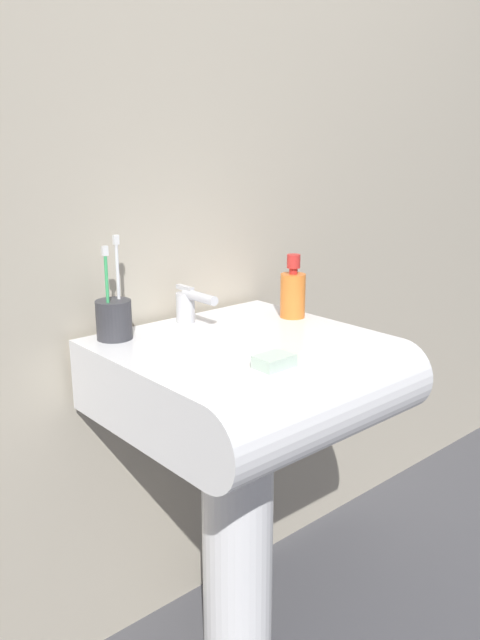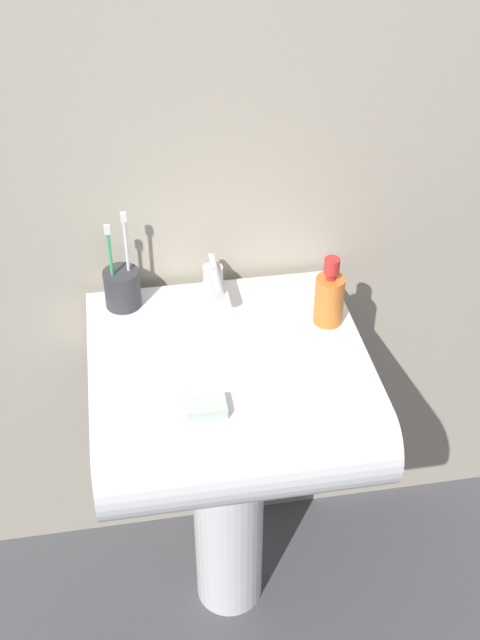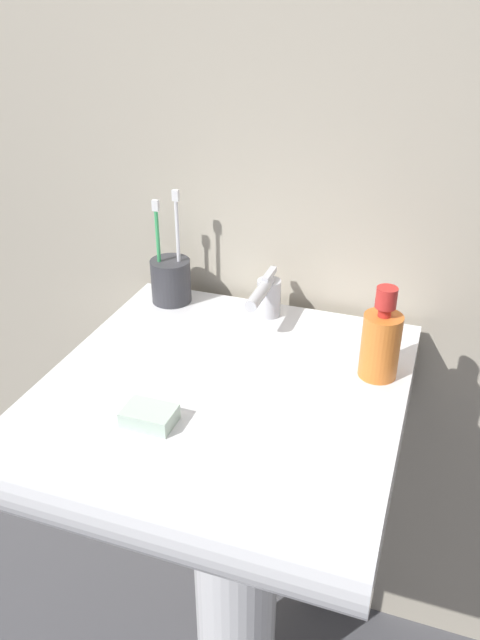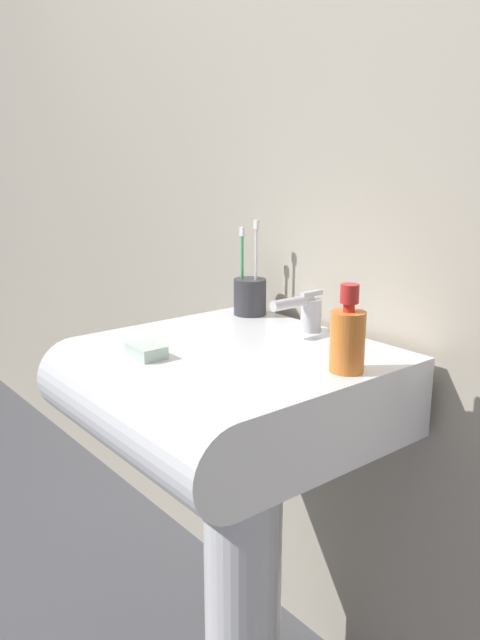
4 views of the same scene
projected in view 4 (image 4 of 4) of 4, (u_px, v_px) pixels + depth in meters
wall_back at (348, 144)px, 1.29m from camera, size 5.00×0.05×2.40m
sink_pedestal at (243, 563)px, 1.34m from camera, size 0.17×0.17×0.66m
sink_basin at (219, 392)px, 1.20m from camera, size 0.55×0.54×0.16m
faucet at (307, 311)px, 1.31m from camera, size 0.04×0.14×0.09m
toothbrush_cup at (250, 295)px, 1.46m from camera, size 0.08×0.08×0.22m
soap_bottle at (348, 338)px, 1.06m from camera, size 0.06×0.06×0.15m
bar_soap at (146, 351)px, 1.15m from camera, size 0.07×0.05×0.02m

